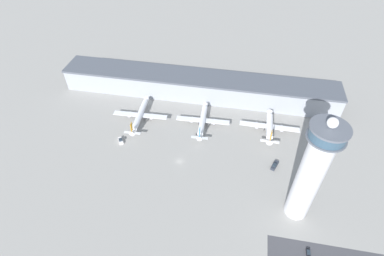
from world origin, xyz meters
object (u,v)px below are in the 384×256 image
Objects in this scene: airplane_gate_alpha at (140,115)px; airplane_gate_bravo at (203,120)px; service_truck_fuel at (121,141)px; control_tower at (312,172)px; car_silver_sedan at (308,253)px; airplane_gate_charlie at (270,126)px; service_truck_catering at (275,165)px.

airplane_gate_alpha reaches higher than airplane_gate_bravo.
airplane_gate_bravo is 58.00m from service_truck_fuel.
control_tower is 15.86× the size of car_silver_sedan.
airplane_gate_charlie reaches higher than car_silver_sedan.
airplane_gate_alpha is at bearing -176.48° from airplane_gate_bravo.
service_truck_catering is (95.13, -26.74, -3.60)m from airplane_gate_alpha.
service_truck_catering is at bearing -30.60° from airplane_gate_bravo.
control_tower is at bearing -28.02° from airplane_gate_alpha.
service_truck_catering is at bearing 106.11° from car_silver_sedan.
airplane_gate_bravo is at bearing 135.68° from control_tower.
airplane_gate_alpha is 5.93× the size of service_truck_fuel.
airplane_gate_charlie is 9.71× the size of car_silver_sedan.
service_truck_catering is 101.53m from service_truck_fuel.
airplane_gate_bravo is 0.93× the size of airplane_gate_charlie.
airplane_gate_alpha reaches higher than car_silver_sedan.
control_tower reaches higher than service_truck_fuel.
airplane_gate_charlie reaches higher than airplane_gate_alpha.
airplane_gate_bravo is 105.00m from car_silver_sedan.
airplane_gate_charlie is at bearing 102.62° from car_silver_sedan.
airplane_gate_bravo is 8.99× the size of car_silver_sedan.
airplane_gate_alpha is (-105.61, 56.21, -28.85)m from control_tower.
control_tower is 123.07m from airplane_gate_alpha.
airplane_gate_charlie reaches higher than airplane_gate_bravo.
airplane_gate_alpha is 4.71× the size of service_truck_catering.
car_silver_sedan is (15.23, -52.73, -0.36)m from service_truck_catering.
airplane_gate_alpha is 0.96× the size of airplane_gate_charlie.
airplane_gate_charlie is at bearing 96.55° from service_truck_catering.
airplane_gate_alpha is 91.64m from airplane_gate_charlie.
airplane_gate_alpha is 24.66m from service_truck_fuel.
service_truck_fuel is 1.58× the size of car_silver_sedan.
service_truck_fuel is at bearing -105.08° from airplane_gate_alpha.
airplane_gate_alpha is 136.06m from car_silver_sedan.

